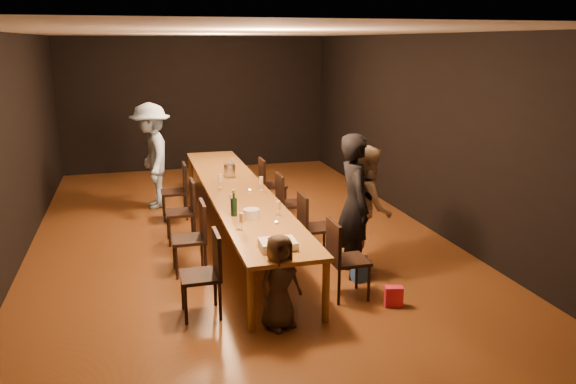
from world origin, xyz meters
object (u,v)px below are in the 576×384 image
object	(u,v)px
chair_right_0	(349,259)
chair_left_3	(174,191)
chair_left_2	(180,212)
chair_right_3	(273,185)
plate_stack	(251,214)
champagne_bottle	(234,203)
ice_bucket	(230,170)
woman_tan	(367,207)
birthday_cake	(278,244)
table	(237,192)
man_blue	(152,156)
chair_right_1	(316,227)
chair_right_2	(292,203)
chair_left_0	(200,275)
woman_birthday	(355,206)
chair_left_1	(189,238)
child	(279,282)

from	to	relation	value
chair_right_0	chair_left_3	xyz separation A→B (m)	(-1.70, 3.60, 0.00)
chair_right_0	chair_left_2	xyz separation A→B (m)	(-1.70, 2.40, 0.00)
chair_right_3	plate_stack	size ratio (longest dim) A/B	4.53
champagne_bottle	ice_bucket	world-z (taller)	champagne_bottle
woman_tan	birthday_cake	bearing A→B (deg)	141.02
table	man_blue	bearing A→B (deg)	120.39
chair_right_0	plate_stack	world-z (taller)	chair_right_0
chair_right_1	woman_tan	world-z (taller)	woman_tan
ice_bucket	man_blue	bearing A→B (deg)	136.09
chair_left_3	ice_bucket	world-z (taller)	ice_bucket
chair_right_2	chair_left_0	world-z (taller)	same
champagne_bottle	man_blue	bearing A→B (deg)	104.94
table	woman_birthday	size ratio (longest dim) A/B	3.31
chair_left_3	woman_tan	distance (m)	3.59
ice_bucket	chair_right_1	bearing A→B (deg)	-67.98
chair_right_1	man_blue	distance (m)	3.77
chair_left_0	ice_bucket	world-z (taller)	ice_bucket
chair_right_1	chair_left_1	distance (m)	1.70
chair_right_2	plate_stack	size ratio (longest dim) A/B	4.53
chair_left_0	woman_tan	bearing A→B (deg)	-69.47
chair_right_0	birthday_cake	distance (m)	0.96
chair_right_1	chair_right_2	distance (m)	1.20
chair_left_2	birthday_cake	bearing A→B (deg)	-162.32
chair_right_0	chair_left_3	size ratio (longest dim) A/B	1.00
table	chair_right_3	world-z (taller)	chair_right_3
chair_right_3	birthday_cake	size ratio (longest dim) A/B	2.39
chair_right_3	ice_bucket	bearing A→B (deg)	-65.32
woman_birthday	woman_tan	bearing A→B (deg)	-41.55
chair_right_1	man_blue	world-z (taller)	man_blue
plate_stack	chair_left_1	bearing A→B (deg)	161.42
chair_right_3	champagne_bottle	distance (m)	2.79
chair_right_2	ice_bucket	world-z (taller)	ice_bucket
chair_right_3	woman_tan	xyz separation A→B (m)	(0.58, -2.75, 0.34)
man_blue	plate_stack	distance (m)	3.58
child	birthday_cake	distance (m)	0.43
chair_right_3	man_blue	world-z (taller)	man_blue
chair_left_0	man_blue	size ratio (longest dim) A/B	0.50
chair_left_0	child	distance (m)	0.89
chair_right_0	chair_left_0	xyz separation A→B (m)	(-1.70, 0.00, 0.00)
chair_right_0	chair_left_3	world-z (taller)	same
chair_right_0	man_blue	xyz separation A→B (m)	(-2.00, 4.36, 0.47)
child	champagne_bottle	distance (m)	1.64
chair_left_2	chair_right_2	bearing A→B (deg)	-90.00
champagne_bottle	woman_birthday	bearing A→B (deg)	-19.03
woman_tan	chair_left_0	bearing A→B (deg)	126.62
chair_right_2	woman_tan	world-z (taller)	woman_tan
chair_left_2	birthday_cake	distance (m)	2.71
plate_stack	woman_tan	bearing A→B (deg)	-3.34
chair_right_3	woman_birthday	xyz separation A→B (m)	(0.30, -3.00, 0.44)
chair_right_2	chair_left_2	distance (m)	1.70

